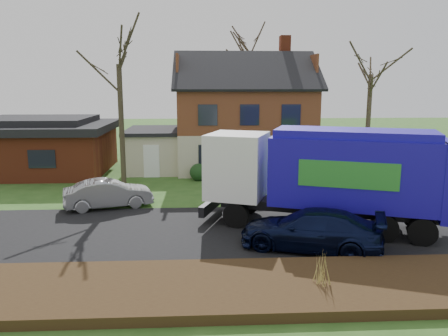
{
  "coord_description": "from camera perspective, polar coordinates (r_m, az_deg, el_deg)",
  "views": [
    {
      "loc": [
        -1.01,
        -16.86,
        5.85
      ],
      "look_at": [
        0.0,
        2.5,
        2.14
      ],
      "focal_mm": 35.0,
      "sensor_mm": 36.0,
      "label": 1
    }
  ],
  "objects": [
    {
      "name": "tree_front_west",
      "position": [
        24.94,
        -13.69,
        15.36
      ],
      "size": [
        3.24,
        3.24,
        9.64
      ],
      "color": "#393122",
      "rests_on": "ground"
    },
    {
      "name": "navy_wagon",
      "position": [
        16.12,
        11.25,
        -7.89
      ],
      "size": [
        5.44,
        3.67,
        1.46
      ],
      "primitive_type": "imported",
      "rotation": [
        0.0,
        0.0,
        -1.92
      ],
      "color": "black",
      "rests_on": "ground"
    },
    {
      "name": "ranch_house",
      "position": [
        32.07,
        -23.04,
        2.74
      ],
      "size": [
        9.8,
        8.2,
        3.7
      ],
      "color": "brown",
      "rests_on": "ground"
    },
    {
      "name": "garbage_truck",
      "position": [
        18.21,
        13.23,
        -0.46
      ],
      "size": [
        9.9,
        5.69,
        4.11
      ],
      "rotation": [
        0.0,
        0.0,
        -0.35
      ],
      "color": "black",
      "rests_on": "ground"
    },
    {
      "name": "tree_front_east",
      "position": [
        29.27,
        18.79,
        13.57
      ],
      "size": [
        3.33,
        3.33,
        9.26
      ],
      "color": "#443929",
      "rests_on": "ground"
    },
    {
      "name": "grass_clump_mid",
      "position": [
        12.93,
        12.77,
        -12.55
      ],
      "size": [
        0.34,
        0.28,
        0.95
      ],
      "color": "#9F8C46",
      "rests_on": "mulch_verge"
    },
    {
      "name": "ground",
      "position": [
        17.87,
        0.41,
        -8.27
      ],
      "size": [
        120.0,
        120.0,
        0.0
      ],
      "primitive_type": "plane",
      "color": "#2B531B",
      "rests_on": "ground"
    },
    {
      "name": "road",
      "position": [
        17.87,
        0.41,
        -8.24
      ],
      "size": [
        80.0,
        7.0,
        0.02
      ],
      "primitive_type": "cube",
      "color": "black",
      "rests_on": "ground"
    },
    {
      "name": "tree_back",
      "position": [
        38.97,
        3.34,
        16.72
      ],
      "size": [
        3.73,
        3.73,
        11.82
      ],
      "color": "#3C2E24",
      "rests_on": "ground"
    },
    {
      "name": "main_house",
      "position": [
        30.92,
        1.66,
        7.46
      ],
      "size": [
        12.95,
        8.95,
        9.26
      ],
      "color": "beige",
      "rests_on": "ground"
    },
    {
      "name": "mulch_verge",
      "position": [
        12.93,
        1.85,
        -15.33
      ],
      "size": [
        80.0,
        3.5,
        0.3
      ],
      "primitive_type": "cube",
      "color": "black",
      "rests_on": "ground"
    },
    {
      "name": "silver_sedan",
      "position": [
        21.76,
        -14.85,
        -3.26
      ],
      "size": [
        4.4,
        2.58,
        1.37
      ],
      "primitive_type": "imported",
      "rotation": [
        0.0,
        0.0,
        1.86
      ],
      "color": "#989A9F",
      "rests_on": "ground"
    }
  ]
}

